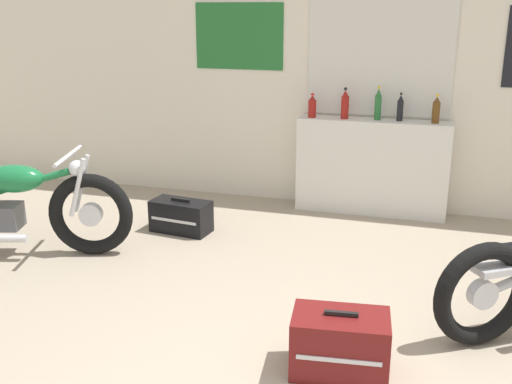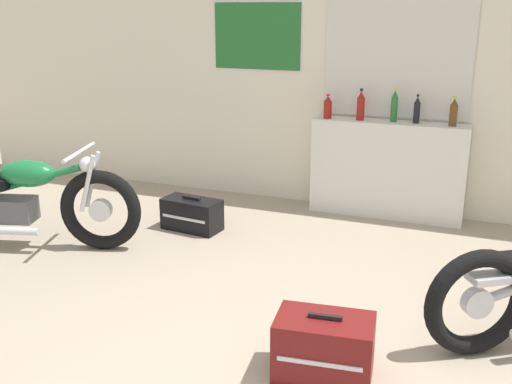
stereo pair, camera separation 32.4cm
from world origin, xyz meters
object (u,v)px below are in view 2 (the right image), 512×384
bottle_center (394,107)px  bottle_rightmost (454,113)px  bottle_leftmost (328,108)px  hard_case_black (192,214)px  motorcycle_green (18,200)px  hard_case_darkred (324,347)px  bottle_right_center (417,110)px  bottle_left_center (361,106)px

bottle_center → bottle_rightmost: (0.52, -0.02, -0.02)m
bottle_leftmost → hard_case_black: bottle_leftmost is taller
bottle_center → bottle_rightmost: bearing=-2.4°
bottle_rightmost → bottle_leftmost: bearing=-178.7°
motorcycle_green → bottle_rightmost: bearing=30.2°
bottle_rightmost → bottle_center: bearing=177.6°
hard_case_black → hard_case_darkred: (1.69, -1.74, 0.03)m
bottle_center → bottle_right_center: size_ratio=1.20×
bottle_center → bottle_rightmost: bottle_center is taller
bottle_rightmost → hard_case_darkred: (-0.40, -2.76, -0.86)m
bottle_right_center → motorcycle_green: bearing=-146.8°
bottle_left_center → bottle_center: bearing=5.4°
motorcycle_green → hard_case_black: size_ratio=3.64×
bottle_right_center → hard_case_darkred: bearing=-91.7°
bottle_center → hard_case_black: (-1.57, -1.04, -0.91)m
bottle_rightmost → motorcycle_green: size_ratio=0.13×
bottle_right_center → bottle_rightmost: bottle_rightmost is taller
bottle_leftmost → bottle_rightmost: bearing=1.3°
bottle_right_center → hard_case_black: bearing=-149.6°
hard_case_black → hard_case_darkred: bearing=-45.8°
bottle_rightmost → bottle_left_center: bearing=-179.6°
hard_case_darkred → bottle_leftmost: bearing=105.0°
bottle_leftmost → bottle_rightmost: bottle_rightmost is taller
bottle_right_center → hard_case_black: bottle_right_center is taller
hard_case_black → bottle_right_center: bearing=30.4°
motorcycle_green → hard_case_darkred: (2.84, -0.88, -0.23)m
hard_case_black → bottle_leftmost: bearing=45.8°
bottle_leftmost → bottle_left_center: (0.31, 0.02, 0.03)m
bottle_leftmost → motorcycle_green: size_ratio=0.11×
bottle_left_center → bottle_rightmost: (0.83, 0.01, -0.01)m
bottle_leftmost → hard_case_darkred: bottle_leftmost is taller
bottle_leftmost → hard_case_black: (-0.96, -0.99, -0.87)m
bottle_center → bottle_leftmost: bearing=-175.4°
bottle_center → hard_case_black: 2.09m
bottle_center → motorcycle_green: bearing=-144.9°
bottle_right_center → hard_case_black: size_ratio=0.48×
hard_case_black → hard_case_darkred: 2.43m
bottle_center → hard_case_darkred: bearing=-87.5°
bottle_left_center → motorcycle_green: (-2.41, -1.88, -0.64)m
bottle_center → hard_case_black: bearing=-146.6°
hard_case_black → bottle_left_center: bearing=38.5°
bottle_left_center → hard_case_black: bearing=-141.5°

